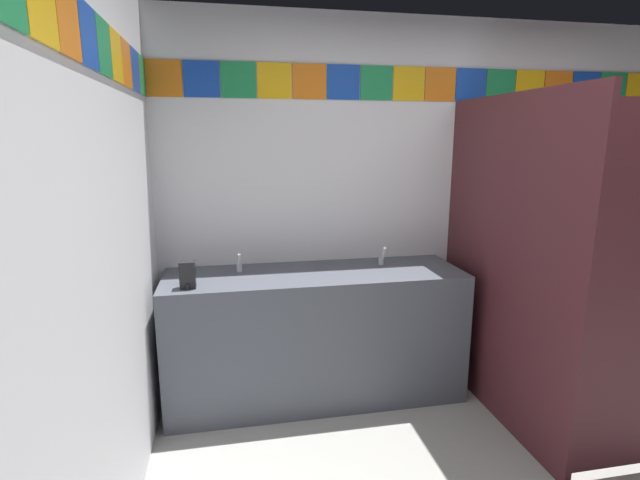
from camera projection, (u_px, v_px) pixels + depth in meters
wall_back at (417, 201)px, 3.48m from camera, size 3.68×0.09×2.54m
wall_side at (57, 290)px, 1.44m from camera, size 0.09×3.44×2.54m
vanity_counter at (315, 333)px, 3.18m from camera, size 1.94×0.60×0.87m
faucet_left at (239, 265)px, 3.07m from camera, size 0.04×0.10×0.14m
faucet_right at (382, 258)px, 3.25m from camera, size 0.04×0.10×0.14m
soap_dispenser at (188, 275)px, 2.75m from camera, size 0.09×0.09×0.16m
stall_divider at (556, 273)px, 2.65m from camera, size 0.92×1.43×1.98m
toilet at (542, 337)px, 3.47m from camera, size 0.39×0.49×0.74m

